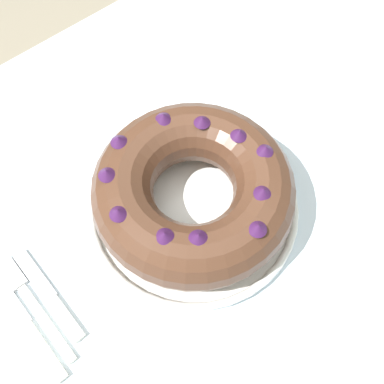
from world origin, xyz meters
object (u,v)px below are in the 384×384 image
Objects in this scene: bundt_cake at (192,192)px; fork at (31,300)px; cake_knife at (53,300)px; serving_knife at (28,326)px; serving_dish at (192,209)px.

bundt_cake is 1.61× the size of fork.
fork is (-0.26, 0.04, -0.06)m from bundt_cake.
bundt_cake is at bearing -1.96° from cake_knife.
bundt_cake reaches higher than serving_knife.
serving_dish is at bearing -89.02° from bundt_cake.
serving_knife is (-0.28, 0.01, -0.06)m from bundt_cake.
serving_knife is (-0.28, 0.01, -0.01)m from serving_dish.
bundt_cake is 1.81× the size of cake_knife.
bundt_cake is 0.25m from cake_knife.
serving_knife is 0.05m from cake_knife.
bundt_cake is 0.29m from serving_knife.
bundt_cake reaches higher than fork.
fork is 0.03m from cake_knife.
cake_knife is at bearing 174.64° from serving_dish.
cake_knife reaches higher than fork.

